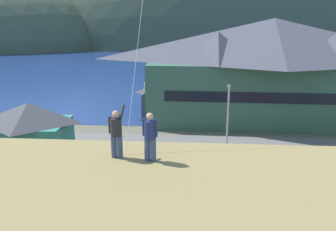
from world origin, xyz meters
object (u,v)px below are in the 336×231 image
person_kite_flyer (116,132)px  moored_boat_outer_mooring (193,88)px  moored_boat_wharfside (149,92)px  parking_light_pole (228,114)px  storage_shed_near_lot (31,134)px  parked_car_lone_by_shed (230,192)px  parked_car_corner_spot (154,187)px  person_companion (150,135)px  parked_car_mid_row_far (117,160)px  wharf_dock (170,94)px  parked_car_front_row_silver (316,206)px  harbor_lodge (271,68)px  parked_car_mid_row_near (293,160)px  storage_shed_waterside (166,98)px  parked_car_back_row_right (200,162)px

person_kite_flyer → moored_boat_outer_mooring: bearing=86.7°
moored_boat_wharfside → parking_light_pole: 24.86m
storage_shed_near_lot → parked_car_lone_by_shed: bearing=-19.1°
parked_car_corner_spot → person_companion: person_companion is taller
parked_car_mid_row_far → parking_light_pole: size_ratio=0.72×
person_kite_flyer → parking_light_pole: bearing=72.7°
wharf_dock → person_companion: bearing=-87.1°
moored_boat_wharfside → parked_car_front_row_silver: bearing=-67.1°
person_kite_flyer → parked_car_mid_row_far: bearing=102.9°
harbor_lodge → parked_car_corner_spot: bearing=-119.4°
person_companion → parked_car_mid_row_near: bearing=57.7°
moored_boat_outer_mooring → parked_car_mid_row_near: moored_boat_outer_mooring is taller
parked_car_corner_spot → parked_car_lone_by_shed: 4.94m
storage_shed_near_lot → parked_car_mid_row_far: bearing=-5.0°
person_kite_flyer → parked_car_lone_by_shed: bearing=60.2°
person_kite_flyer → parked_car_front_row_silver: bearing=37.0°
storage_shed_near_lot → storage_shed_waterside: (9.55, 16.45, -0.59)m
storage_shed_waterside → moored_boat_outer_mooring: storage_shed_waterside is taller
parked_car_corner_spot → parked_car_lone_by_shed: size_ratio=1.02×
storage_shed_near_lot → parking_light_pole: bearing=14.6°
parked_car_lone_by_shed → storage_shed_waterside: bearing=104.8°
storage_shed_waterside → harbor_lodge: bearing=-6.5°
parked_car_corner_spot → parked_car_lone_by_shed: same height
parked_car_back_row_right → person_companion: 15.60m
parked_car_lone_by_shed → parked_car_mid_row_near: (5.38, 5.55, 0.00)m
moored_boat_wharfside → parked_car_mid_row_far: moored_boat_wharfside is taller
storage_shed_waterside → moored_boat_outer_mooring: 13.91m
moored_boat_outer_mooring → parked_car_mid_row_near: (7.96, -29.66, 0.34)m
person_companion → wharf_dock: bearing=92.9°
parked_car_mid_row_far → parked_car_back_row_right: bearing=-0.2°
parked_car_back_row_right → parked_car_mid_row_far: size_ratio=1.00×
wharf_dock → parked_car_mid_row_far: bearing=-94.7°
moored_boat_wharfside → moored_boat_outer_mooring: 7.32m
parked_car_front_row_silver → wharf_dock: bearing=108.0°
parked_car_back_row_right → parked_car_mid_row_near: (7.18, 0.89, 0.00)m
parked_car_front_row_silver → person_kite_flyer: 14.37m
wharf_dock → parked_car_lone_by_shed: (6.02, -32.33, 0.71)m
storage_shed_waterside → parked_car_front_row_silver: storage_shed_waterside is taller
moored_boat_outer_mooring → parked_car_lone_by_shed: (2.58, -35.21, 0.34)m
parked_car_back_row_right → parked_car_mid_row_near: bearing=7.1°
wharf_dock → person_kite_flyer: size_ratio=6.04×
storage_shed_near_lot → parking_light_pole: (15.89, 4.13, 0.85)m
storage_shed_near_lot → parked_car_lone_by_shed: 16.27m
storage_shed_waterside → parked_car_front_row_silver: (10.67, -23.13, -1.13)m
storage_shed_waterside → person_companion: size_ratio=3.55×
parked_car_back_row_right → parked_car_front_row_silver: same height
harbor_lodge → moored_boat_wharfside: (-15.56, 11.71, -5.47)m
parked_car_lone_by_shed → parked_car_front_row_silver: same height
wharf_dock → parked_car_front_row_silver: bearing=-72.0°
moored_boat_outer_mooring → parked_car_mid_row_far: bearing=-100.6°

